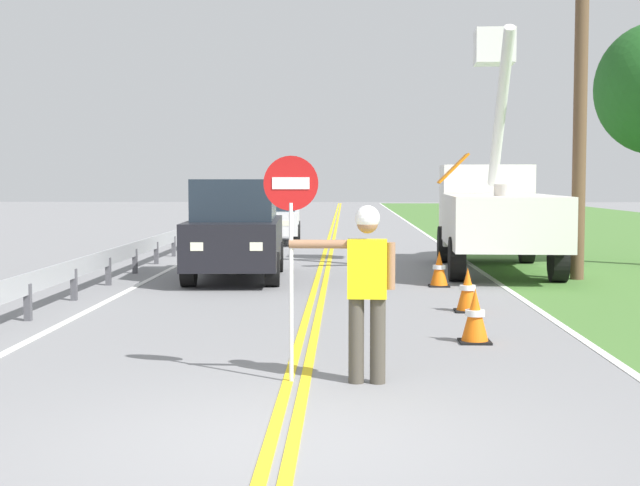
# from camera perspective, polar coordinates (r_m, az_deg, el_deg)

# --- Properties ---
(ground_plane) EXTENTS (160.00, 160.00, 0.00)m
(ground_plane) POSITION_cam_1_polar(r_m,az_deg,el_deg) (7.37, -2.42, -12.43)
(ground_plane) COLOR gray
(centerline_yellow_left) EXTENTS (0.11, 110.00, 0.01)m
(centerline_yellow_left) POSITION_cam_1_polar(r_m,az_deg,el_deg) (27.14, 0.35, -0.43)
(centerline_yellow_left) COLOR yellow
(centerline_yellow_left) RESTS_ON ground
(centerline_yellow_right) EXTENTS (0.11, 110.00, 0.01)m
(centerline_yellow_right) POSITION_cam_1_polar(r_m,az_deg,el_deg) (27.14, 0.73, -0.43)
(centerline_yellow_right) COLOR yellow
(centerline_yellow_right) RESTS_ON ground
(edge_line_right) EXTENTS (0.12, 110.00, 0.01)m
(edge_line_right) POSITION_cam_1_polar(r_m,az_deg,el_deg) (27.31, 8.12, -0.44)
(edge_line_right) COLOR silver
(edge_line_right) RESTS_ON ground
(edge_line_left) EXTENTS (0.12, 110.00, 0.01)m
(edge_line_left) POSITION_cam_1_polar(r_m,az_deg,el_deg) (27.44, -6.99, -0.41)
(edge_line_left) COLOR silver
(edge_line_left) RESTS_ON ground
(flagger_worker) EXTENTS (1.09, 0.26, 1.83)m
(flagger_worker) POSITION_cam_1_polar(r_m,az_deg,el_deg) (9.27, 2.91, -2.45)
(flagger_worker) COLOR #474238
(flagger_worker) RESTS_ON ground
(stop_sign_paddle) EXTENTS (0.56, 0.04, 2.33)m
(stop_sign_paddle) POSITION_cam_1_polar(r_m,az_deg,el_deg) (9.27, -1.83, 1.66)
(stop_sign_paddle) COLOR silver
(stop_sign_paddle) RESTS_ON ground
(utility_bucket_truck) EXTENTS (2.95, 6.90, 5.58)m
(utility_bucket_truck) POSITION_cam_1_polar(r_m,az_deg,el_deg) (21.47, 10.85, 2.12)
(utility_bucket_truck) COLOR white
(utility_bucket_truck) RESTS_ON ground
(oncoming_suv_nearest) EXTENTS (2.08, 4.68, 2.10)m
(oncoming_suv_nearest) POSITION_cam_1_polar(r_m,az_deg,el_deg) (19.21, -5.31, 0.90)
(oncoming_suv_nearest) COLOR black
(oncoming_suv_nearest) RESTS_ON ground
(oncoming_sedan_second) EXTENTS (2.04, 4.17, 1.70)m
(oncoming_sedan_second) POSITION_cam_1_polar(r_m,az_deg,el_deg) (30.22, -3.10, 1.59)
(oncoming_sedan_second) COLOR silver
(oncoming_sedan_second) RESTS_ON ground
(utility_pole_near) EXTENTS (1.80, 0.28, 8.27)m
(utility_pole_near) POSITION_cam_1_polar(r_m,az_deg,el_deg) (19.85, 16.06, 10.27)
(utility_pole_near) COLOR brown
(utility_pole_near) RESTS_ON ground
(traffic_cone_lead) EXTENTS (0.40, 0.40, 0.70)m
(traffic_cone_lead) POSITION_cam_1_polar(r_m,az_deg,el_deg) (11.82, 9.70, -4.58)
(traffic_cone_lead) COLOR orange
(traffic_cone_lead) RESTS_ON ground
(traffic_cone_mid) EXTENTS (0.40, 0.40, 0.70)m
(traffic_cone_mid) POSITION_cam_1_polar(r_m,az_deg,el_deg) (14.57, 9.25, -2.97)
(traffic_cone_mid) COLOR orange
(traffic_cone_mid) RESTS_ON ground
(traffic_cone_tail) EXTENTS (0.40, 0.40, 0.70)m
(traffic_cone_tail) POSITION_cam_1_polar(r_m,az_deg,el_deg) (17.92, 7.48, -1.66)
(traffic_cone_tail) COLOR orange
(traffic_cone_tail) RESTS_ON ground
(guardrail_left_shoulder) EXTENTS (0.10, 32.00, 0.71)m
(guardrail_left_shoulder) POSITION_cam_1_polar(r_m,az_deg,el_deg) (21.78, -10.86, -0.22)
(guardrail_left_shoulder) COLOR #9EA0A3
(guardrail_left_shoulder) RESTS_ON ground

